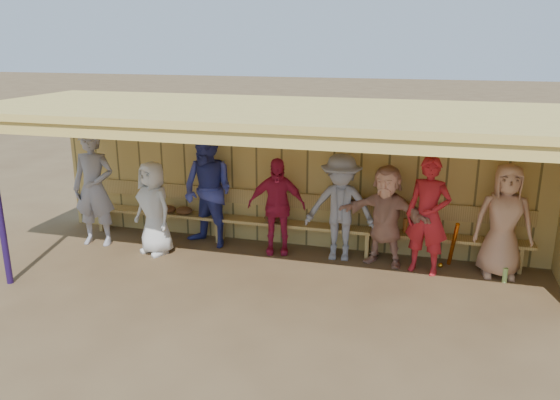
# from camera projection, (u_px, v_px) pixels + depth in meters

# --- Properties ---
(ground) EXTENTS (90.00, 90.00, 0.00)m
(ground) POSITION_uv_depth(u_px,v_px,m) (274.00, 272.00, 8.32)
(ground) COLOR brown
(ground) RESTS_ON ground
(player_a) EXTENTS (0.78, 0.56, 1.98)m
(player_a) POSITION_uv_depth(u_px,v_px,m) (94.00, 188.00, 9.23)
(player_a) COLOR gray
(player_a) RESTS_ON ground
(player_b) EXTENTS (0.89, 0.75, 1.55)m
(player_b) POSITION_uv_depth(u_px,v_px,m) (154.00, 208.00, 8.88)
(player_b) COLOR silver
(player_b) RESTS_ON ground
(player_c) EXTENTS (1.14, 1.01, 1.95)m
(player_c) POSITION_uv_depth(u_px,v_px,m) (208.00, 191.00, 9.15)
(player_c) COLOR #343B91
(player_c) RESTS_ON ground
(player_d) EXTENTS (1.00, 0.58, 1.60)m
(player_d) POSITION_uv_depth(u_px,v_px,m) (276.00, 206.00, 8.89)
(player_d) COLOR #BB1E3F
(player_d) RESTS_ON ground
(player_e) EXTENTS (1.14, 0.69, 1.73)m
(player_e) POSITION_uv_depth(u_px,v_px,m) (340.00, 208.00, 8.61)
(player_e) COLOR gray
(player_e) RESTS_ON ground
(player_f) EXTENTS (1.54, 0.79, 1.59)m
(player_f) POSITION_uv_depth(u_px,v_px,m) (385.00, 215.00, 8.44)
(player_f) COLOR tan
(player_f) RESTS_ON ground
(player_g) EXTENTS (0.74, 0.58, 1.79)m
(player_g) POSITION_uv_depth(u_px,v_px,m) (428.00, 216.00, 8.09)
(player_g) COLOR red
(player_g) RESTS_ON ground
(player_h) EXTENTS (0.87, 0.59, 1.72)m
(player_h) POSITION_uv_depth(u_px,v_px,m) (504.00, 221.00, 7.99)
(player_h) COLOR tan
(player_h) RESTS_ON ground
(dugout_structure) EXTENTS (8.80, 3.20, 2.50)m
(dugout_structure) POSITION_uv_depth(u_px,v_px,m) (310.00, 156.00, 8.38)
(dugout_structure) COLOR tan
(dugout_structure) RESTS_ON ground
(bench) EXTENTS (7.60, 0.34, 0.93)m
(bench) POSITION_uv_depth(u_px,v_px,m) (292.00, 217.00, 9.20)
(bench) COLOR tan
(bench) RESTS_ON ground
(dugout_equipment) EXTENTS (5.79, 0.62, 0.80)m
(dugout_equipment) POSITION_uv_depth(u_px,v_px,m) (251.00, 218.00, 9.28)
(dugout_equipment) COLOR orange
(dugout_equipment) RESTS_ON ground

